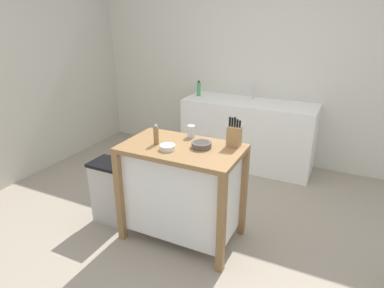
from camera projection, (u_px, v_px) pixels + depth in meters
The scene contains 13 objects.
ground_plane at pixel (196, 233), 3.16m from camera, with size 5.96×5.96×0.00m, color gray.
wall_back at pixel (263, 66), 4.41m from camera, with size 4.96×0.10×2.60m, color beige.
wall_left at pixel (48, 67), 4.31m from camera, with size 0.10×2.67×2.60m, color beige.
kitchen_island at pixel (182, 188), 2.95m from camera, with size 1.02×0.61×0.91m.
knife_block at pixel (234, 135), 2.78m from camera, with size 0.11×0.09×0.25m.
bowl_stoneware_deep at pixel (168, 147), 2.72m from camera, with size 0.13×0.13×0.04m.
bowl_ceramic_wide at pixel (202, 145), 2.77m from camera, with size 0.17×0.17×0.05m.
drinking_cup at pixel (191, 131), 2.99m from camera, with size 0.07×0.07×0.11m.
pepper_grinder at pixel (156, 135), 2.82m from camera, with size 0.04×0.04×0.18m.
trash_bin at pixel (112, 191), 3.27m from camera, with size 0.36×0.28×0.63m.
sink_counter at pixel (248, 134), 4.45m from camera, with size 1.71×0.60×0.88m.
sink_faucet at pixel (253, 91), 4.37m from camera, with size 0.02×0.02×0.22m.
bottle_spray_cleaner at pixel (199, 89), 4.56m from camera, with size 0.05×0.05×0.21m.
Camera 1 is at (1.12, -2.38, 1.95)m, focal length 31.06 mm.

